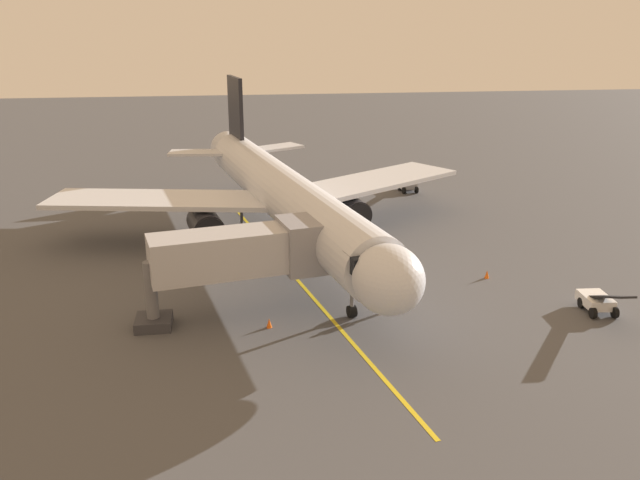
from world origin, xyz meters
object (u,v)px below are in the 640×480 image
at_px(jet_bridge, 249,253).
at_px(ground_crew_marshaller, 392,296).
at_px(safety_cone_nose_left, 269,323).
at_px(belt_loader_portside, 598,301).
at_px(safety_cone_nose_right, 487,274).
at_px(belt_loader_near_nose, 408,184).
at_px(airplane, 283,195).

relative_size(jet_bridge, ground_crew_marshaller, 6.73).
xyz_separation_m(ground_crew_marshaller, safety_cone_nose_left, (7.41, 1.37, -0.61)).
bearing_deg(belt_loader_portside, safety_cone_nose_right, -54.02).
bearing_deg(belt_loader_portside, belt_loader_near_nose, -83.41).
bearing_deg(ground_crew_marshaller, belt_loader_portside, 170.77).
relative_size(jet_bridge, safety_cone_nose_left, 20.92).
bearing_deg(safety_cone_nose_left, belt_loader_near_nose, -118.45).
height_order(ground_crew_marshaller, belt_loader_portside, belt_loader_portside).
bearing_deg(jet_bridge, airplane, -103.75).
xyz_separation_m(jet_bridge, belt_loader_near_nose, (-16.81, -27.24, -3.05)).
height_order(jet_bridge, safety_cone_nose_left, jet_bridge).
bearing_deg(airplane, ground_crew_marshaller, 112.56).
relative_size(airplane, safety_cone_nose_left, 72.87).
bearing_deg(airplane, jet_bridge, 76.25).
xyz_separation_m(airplane, belt_loader_portside, (-17.30, 14.82, -3.29)).
distance_m(belt_loader_portside, safety_cone_nose_left, 19.38).
relative_size(belt_loader_near_nose, safety_cone_nose_left, 8.42).
distance_m(airplane, ground_crew_marshaller, 14.29).
bearing_deg(safety_cone_nose_right, jet_bridge, 12.14).
bearing_deg(jet_bridge, safety_cone_nose_right, -167.86).
height_order(safety_cone_nose_left, safety_cone_nose_right, same).
xyz_separation_m(ground_crew_marshaller, safety_cone_nose_right, (-7.53, -4.15, -0.61)).
distance_m(belt_loader_near_nose, safety_cone_nose_right, 23.86).
bearing_deg(ground_crew_marshaller, safety_cone_nose_right, -151.12).
bearing_deg(jet_bridge, ground_crew_marshaller, 174.88).
distance_m(airplane, belt_loader_near_nose, 20.76).
height_order(belt_loader_near_nose, safety_cone_nose_right, belt_loader_near_nose).
relative_size(safety_cone_nose_left, safety_cone_nose_right, 1.00).
relative_size(airplane, safety_cone_nose_right, 72.87).
xyz_separation_m(belt_loader_near_nose, belt_loader_portside, (-3.46, 29.93, 0.00)).
bearing_deg(safety_cone_nose_left, airplane, -98.23).
xyz_separation_m(jet_bridge, safety_cone_nose_left, (-0.91, 2.12, -3.49)).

